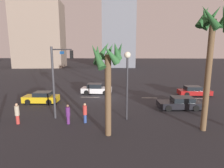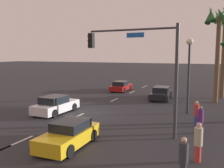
{
  "view_description": "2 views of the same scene",
  "coord_description": "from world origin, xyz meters",
  "px_view_note": "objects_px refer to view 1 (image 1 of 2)",
  "views": [
    {
      "loc": [
        -2.6,
        24.0,
        6.26
      ],
      "look_at": [
        -1.53,
        1.43,
        2.08
      ],
      "focal_mm": 30.06,
      "sensor_mm": 36.0,
      "label": 1
    },
    {
      "loc": [
        17.52,
        9.94,
        4.84
      ],
      "look_at": [
        -1.83,
        1.67,
        2.28
      ],
      "focal_mm": 39.93,
      "sensor_mm": 36.0,
      "label": 2
    }
  ],
  "objects_px": {
    "pedestrian_2": "(68,114)",
    "building_2": "(120,20)",
    "pedestrian_3": "(85,112)",
    "streetlamp": "(127,73)",
    "car_0": "(41,98)",
    "palm_tree_2": "(107,65)",
    "car_3": "(96,89)",
    "traffic_signal": "(61,68)",
    "car_2": "(194,91)",
    "car_1": "(180,103)",
    "pedestrian_0": "(17,113)",
    "building_1": "(39,35)",
    "palm_tree_1": "(212,38)"
  },
  "relations": [
    {
      "from": "palm_tree_1",
      "to": "traffic_signal",
      "type": "bearing_deg",
      "value": -17.6
    },
    {
      "from": "car_3",
      "to": "pedestrian_0",
      "type": "bearing_deg",
      "value": 65.53
    },
    {
      "from": "car_1",
      "to": "pedestrian_0",
      "type": "relative_size",
      "value": 2.56
    },
    {
      "from": "car_2",
      "to": "pedestrian_3",
      "type": "xyz_separation_m",
      "value": [
        13.15,
        10.42,
        0.32
      ]
    },
    {
      "from": "car_2",
      "to": "car_0",
      "type": "bearing_deg",
      "value": 13.24
    },
    {
      "from": "pedestrian_0",
      "to": "building_1",
      "type": "xyz_separation_m",
      "value": [
        19.7,
        -51.15,
        10.1
      ]
    },
    {
      "from": "traffic_signal",
      "to": "building_2",
      "type": "xyz_separation_m",
      "value": [
        -5.29,
        -51.67,
        12.03
      ]
    },
    {
      "from": "streetlamp",
      "to": "palm_tree_2",
      "type": "bearing_deg",
      "value": 65.3
    },
    {
      "from": "car_0",
      "to": "building_2",
      "type": "bearing_deg",
      "value": -100.2
    },
    {
      "from": "pedestrian_2",
      "to": "car_0",
      "type": "bearing_deg",
      "value": -51.42
    },
    {
      "from": "car_0",
      "to": "pedestrian_2",
      "type": "distance_m",
      "value": 7.92
    },
    {
      "from": "palm_tree_1",
      "to": "palm_tree_2",
      "type": "xyz_separation_m",
      "value": [
        7.45,
        1.2,
        -1.88
      ]
    },
    {
      "from": "car_0",
      "to": "pedestrian_2",
      "type": "height_order",
      "value": "pedestrian_2"
    },
    {
      "from": "pedestrian_2",
      "to": "building_2",
      "type": "bearing_deg",
      "value": -93.99
    },
    {
      "from": "car_2",
      "to": "streetlamp",
      "type": "xyz_separation_m",
      "value": [
        9.54,
        9.47,
        3.66
      ]
    },
    {
      "from": "pedestrian_3",
      "to": "streetlamp",
      "type": "bearing_deg",
      "value": -165.18
    },
    {
      "from": "streetlamp",
      "to": "building_2",
      "type": "height_order",
      "value": "building_2"
    },
    {
      "from": "pedestrian_0",
      "to": "palm_tree_2",
      "type": "relative_size",
      "value": 0.26
    },
    {
      "from": "car_0",
      "to": "car_1",
      "type": "distance_m",
      "value": 15.8
    },
    {
      "from": "car_1",
      "to": "pedestrian_3",
      "type": "relative_size",
      "value": 2.66
    },
    {
      "from": "car_0",
      "to": "palm_tree_1",
      "type": "bearing_deg",
      "value": 156.47
    },
    {
      "from": "palm_tree_2",
      "to": "building_2",
      "type": "height_order",
      "value": "building_2"
    },
    {
      "from": "traffic_signal",
      "to": "pedestrian_3",
      "type": "distance_m",
      "value": 5.37
    },
    {
      "from": "car_3",
      "to": "traffic_signal",
      "type": "distance_m",
      "value": 9.25
    },
    {
      "from": "pedestrian_3",
      "to": "palm_tree_2",
      "type": "distance_m",
      "value": 5.28
    },
    {
      "from": "traffic_signal",
      "to": "building_1",
      "type": "relative_size",
      "value": 0.29
    },
    {
      "from": "pedestrian_0",
      "to": "palm_tree_2",
      "type": "xyz_separation_m",
      "value": [
        -7.81,
        1.74,
        4.23
      ]
    },
    {
      "from": "car_2",
      "to": "car_3",
      "type": "relative_size",
      "value": 1.01
    },
    {
      "from": "car_0",
      "to": "car_1",
      "type": "bearing_deg",
      "value": 174.57
    },
    {
      "from": "pedestrian_2",
      "to": "building_1",
      "type": "height_order",
      "value": "building_1"
    },
    {
      "from": "car_2",
      "to": "building_2",
      "type": "xyz_separation_m",
      "value": [
        10.71,
        -44.11,
        15.88
      ]
    },
    {
      "from": "car_1",
      "to": "streetlamp",
      "type": "relative_size",
      "value": 0.76
    },
    {
      "from": "traffic_signal",
      "to": "streetlamp",
      "type": "relative_size",
      "value": 1.07
    },
    {
      "from": "building_2",
      "to": "car_3",
      "type": "bearing_deg",
      "value": 87.6
    },
    {
      "from": "car_3",
      "to": "pedestrian_0",
      "type": "distance_m",
      "value": 12.62
    },
    {
      "from": "car_1",
      "to": "palm_tree_2",
      "type": "relative_size",
      "value": 0.67
    },
    {
      "from": "car_1",
      "to": "palm_tree_2",
      "type": "xyz_separation_m",
      "value": [
        7.28,
        6.63,
        4.58
      ]
    },
    {
      "from": "building_1",
      "to": "building_2",
      "type": "relative_size",
      "value": 0.67
    },
    {
      "from": "car_2",
      "to": "building_1",
      "type": "distance_m",
      "value": 56.64
    },
    {
      "from": "traffic_signal",
      "to": "palm_tree_2",
      "type": "distance_m",
      "value": 7.19
    },
    {
      "from": "car_2",
      "to": "palm_tree_2",
      "type": "bearing_deg",
      "value": 49.04
    },
    {
      "from": "traffic_signal",
      "to": "streetlamp",
      "type": "xyz_separation_m",
      "value": [
        -6.46,
        1.91,
        -0.19
      ]
    },
    {
      "from": "car_0",
      "to": "traffic_signal",
      "type": "distance_m",
      "value": 5.96
    },
    {
      "from": "pedestrian_2",
      "to": "palm_tree_2",
      "type": "bearing_deg",
      "value": 151.14
    },
    {
      "from": "streetlamp",
      "to": "palm_tree_1",
      "type": "bearing_deg",
      "value": 161.16
    },
    {
      "from": "palm_tree_2",
      "to": "building_2",
      "type": "xyz_separation_m",
      "value": [
        -0.32,
        -56.81,
        11.29
      ]
    },
    {
      "from": "car_0",
      "to": "traffic_signal",
      "type": "relative_size",
      "value": 0.62
    },
    {
      "from": "car_2",
      "to": "pedestrian_0",
      "type": "bearing_deg",
      "value": 30.2
    },
    {
      "from": "car_2",
      "to": "car_3",
      "type": "bearing_deg",
      "value": -2.2
    },
    {
      "from": "car_0",
      "to": "car_3",
      "type": "distance_m",
      "value": 7.78
    }
  ]
}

